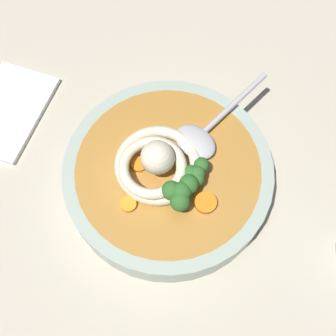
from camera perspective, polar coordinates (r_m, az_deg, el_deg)
The scene contains 10 objects.
table_slab at distance 61.94cm, azimuth 2.61°, elevation -3.90°, with size 135.86×135.86×3.44cm, color #BCB29E.
soup_bowl at distance 58.45cm, azimuth 0.00°, elevation -0.99°, with size 27.75×27.75×5.04cm.
noodle_pile at distance 54.82cm, azimuth -1.53°, elevation 0.66°, with size 12.45×12.20×5.00cm.
soup_spoon at distance 57.70cm, azimuth 4.34°, elevation 4.38°, with size 16.01×12.70×1.60cm.
broccoli_floret_rear at distance 54.02cm, azimuth 3.78°, elevation -0.45°, with size 3.91×3.37×3.09cm.
broccoli_floret_center at distance 52.36cm, azimuth 1.60°, elevation -3.18°, with size 4.84×4.16×3.83cm.
carrot_slice_beside_noodles at distance 56.27cm, azimuth -3.85°, elevation 0.49°, with size 2.09×2.09×0.56cm, color orange.
carrot_slice_extra_b at distance 54.20cm, azimuth 4.99°, elevation -4.61°, with size 2.79×2.79×0.75cm, color orange.
carrot_slice_beside_chili at distance 54.23cm, azimuth -5.25°, elevation -4.80°, with size 2.05×2.05×0.61cm, color orange.
folded_napkin at distance 70.19cm, azimuth -20.37°, elevation 7.09°, with size 15.53×10.08×0.80cm, color white.
Camera 1 is at (22.03, 0.61, 59.60)cm, focal length 46.15 mm.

